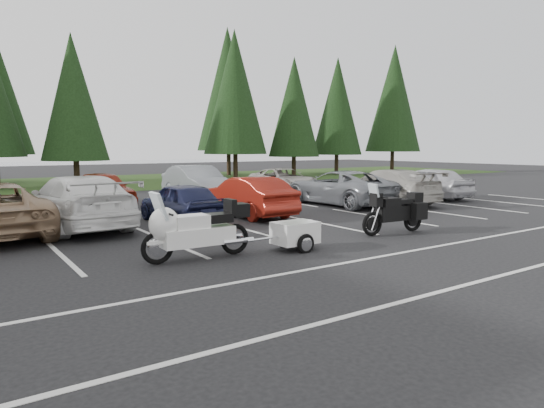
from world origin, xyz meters
The scene contains 22 objects.
ground centered at (0.00, 0.00, 0.00)m, with size 120.00×120.00×0.00m, color black.
grass_strip centered at (0.00, 24.00, 0.01)m, with size 80.00×16.00×0.01m, color #1D3210.
lake_water centered at (4.00, 55.00, 0.00)m, with size 70.00×50.00×0.02m, color gray.
stall_markings centered at (0.00, 2.00, 0.00)m, with size 32.00×16.00×0.01m, color silver.
conifer_5 centered at (0.00, 21.60, 5.63)m, with size 4.14×4.14×9.63m.
conifer_6 centered at (12.00, 22.10, 6.71)m, with size 4.93×4.93×11.48m.
conifer_7 centered at (17.50, 21.80, 5.81)m, with size 4.27×4.27×9.94m.
conifer_8 centered at (23.00, 22.60, 6.17)m, with size 4.53×4.53×10.56m.
conifer_9 centered at (29.00, 21.30, 7.07)m, with size 5.19×5.19×12.10m.
conifer_back_c centered at (14.00, 26.80, 7.49)m, with size 5.50×5.50×12.81m.
car_near_3 centered at (-3.69, 4.54, 0.83)m, with size 2.32×5.70×1.65m, color white.
car_near_4 centered at (-0.59, 3.74, 0.69)m, with size 1.62×4.02×1.37m, color #161A38.
car_near_5 centered at (2.10, 3.90, 0.72)m, with size 1.53×4.37×1.44m, color maroon.
car_near_6 centered at (7.20, 4.62, 0.75)m, with size 2.49×5.40×1.50m, color gray.
car_near_7 centered at (9.25, 3.80, 0.77)m, with size 2.16×5.30×1.54m, color #ABA69D.
car_near_8 centered at (12.67, 4.21, 0.77)m, with size 1.82×4.52×1.54m, color silver.
car_far_2 centered at (-1.44, 9.98, 0.74)m, with size 1.74×4.33×1.48m, color maroon.
car_far_3 centered at (2.74, 9.57, 0.82)m, with size 1.73×4.97×1.64m, color gray.
car_far_4 centered at (8.38, 10.48, 0.67)m, with size 2.24×4.85×1.35m, color #AAA29C.
touring_motorcycle centered at (-2.41, -1.36, 0.80)m, with size 2.87×0.88×1.59m, color white, non-canonical shape.
cargo_trailer centered at (0.00, -1.78, 0.36)m, with size 1.54×0.86×0.71m, color white, non-canonical shape.
adventure_motorcycle centered at (3.70, -1.60, 0.76)m, with size 2.50×0.87×1.52m, color black, non-canonical shape.
Camera 1 is at (-7.03, -11.16, 2.53)m, focal length 32.00 mm.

